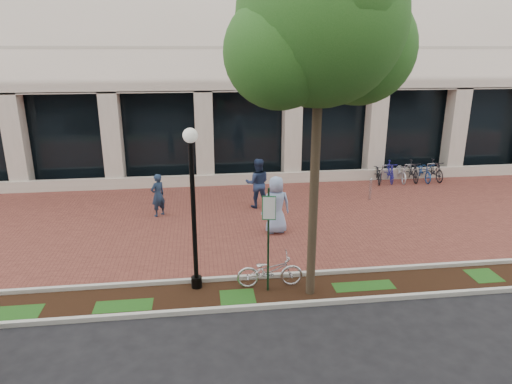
{
  "coord_description": "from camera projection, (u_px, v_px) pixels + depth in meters",
  "views": [
    {
      "loc": [
        -2.27,
        -15.48,
        5.97
      ],
      "look_at": [
        -0.39,
        -0.8,
        1.29
      ],
      "focal_mm": 32.0,
      "sensor_mm": 36.0,
      "label": 1
    }
  ],
  "objects": [
    {
      "name": "pedestrian_mid",
      "position": [
        258.0,
        183.0,
        17.65
      ],
      "size": [
        1.01,
        0.82,
        1.95
      ],
      "primitive_type": "imported",
      "rotation": [
        0.0,
        0.0,
        3.05
      ],
      "color": "navy",
      "rests_on": "ground"
    },
    {
      "name": "lamppost",
      "position": [
        193.0,
        201.0,
        11.2
      ],
      "size": [
        0.36,
        0.36,
        4.19
      ],
      "color": "black",
      "rests_on": "ground"
    },
    {
      "name": "bollard",
      "position": [
        370.0,
        189.0,
        18.65
      ],
      "size": [
        0.12,
        0.12,
        0.93
      ],
      "color": "#ACACB1",
      "rests_on": "ground"
    },
    {
      "name": "brick_plaza",
      "position": [
        264.0,
        218.0,
        16.71
      ],
      "size": [
        40.0,
        9.0,
        0.01
      ],
      "primitive_type": "cube",
      "color": "brown",
      "rests_on": "ground"
    },
    {
      "name": "street_tree",
      "position": [
        323.0,
        33.0,
        9.78
      ],
      "size": [
        4.41,
        3.68,
        8.37
      ],
      "color": "#4A3B2A",
      "rests_on": "ground"
    },
    {
      "name": "ground",
      "position": [
        264.0,
        219.0,
        16.71
      ],
      "size": [
        120.0,
        120.0,
        0.0
      ],
      "primitive_type": "plane",
      "color": "black",
      "rests_on": "ground"
    },
    {
      "name": "parking_sign",
      "position": [
        268.0,
        228.0,
        11.23
      ],
      "size": [
        0.34,
        0.07,
        2.77
      ],
      "rotation": [
        0.0,
        0.0,
        -0.19
      ],
      "color": "#153A1F",
      "rests_on": "ground"
    },
    {
      "name": "bike_rack_cluster",
      "position": [
        406.0,
        172.0,
        21.29
      ],
      "size": [
        3.48,
        1.77,
        0.98
      ],
      "rotation": [
        0.0,
        0.0,
        -0.15
      ],
      "color": "black",
      "rests_on": "ground"
    },
    {
      "name": "curb_plaza_side",
      "position": [
        287.0,
        275.0,
        12.44
      ],
      "size": [
        40.0,
        0.12,
        0.12
      ],
      "primitive_type": "cube",
      "color": "beige",
      "rests_on": "ground"
    },
    {
      "name": "planting_strip",
      "position": [
        293.0,
        290.0,
        11.75
      ],
      "size": [
        40.0,
        1.5,
        0.01
      ],
      "primitive_type": "cube",
      "color": "black",
      "rests_on": "ground"
    },
    {
      "name": "locked_bicycle",
      "position": [
        270.0,
        271.0,
        11.83
      ],
      "size": [
        1.74,
        0.64,
        0.91
      ],
      "primitive_type": "imported",
      "rotation": [
        0.0,
        0.0,
        1.55
      ],
      "color": "silver",
      "rests_on": "ground"
    },
    {
      "name": "pedestrian_left",
      "position": [
        158.0,
        195.0,
        16.76
      ],
      "size": [
        0.7,
        0.68,
        1.61
      ],
      "primitive_type": "imported",
      "rotation": [
        0.0,
        0.0,
        3.86
      ],
      "color": "#1C2E48",
      "rests_on": "ground"
    },
    {
      "name": "curb_street_side",
      "position": [
        299.0,
        304.0,
        11.02
      ],
      "size": [
        40.0,
        0.12,
        0.12
      ],
      "primitive_type": "cube",
      "color": "beige",
      "rests_on": "ground"
    },
    {
      "name": "pedestrian_right",
      "position": [
        276.0,
        205.0,
        15.18
      ],
      "size": [
        1.01,
        0.71,
        1.96
      ],
      "primitive_type": "imported",
      "rotation": [
        0.0,
        0.0,
        3.24
      ],
      "color": "#8BA4D0",
      "rests_on": "ground"
    }
  ]
}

